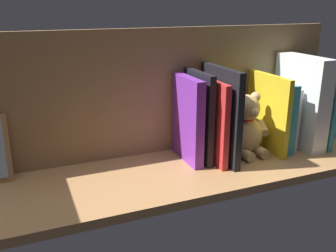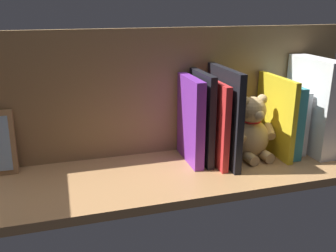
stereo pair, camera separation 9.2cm
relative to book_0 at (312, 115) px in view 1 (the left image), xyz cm
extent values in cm
cube|color=#A87A4C|center=(50.30, 4.64, -9.10)|extent=(115.48, 31.62, 2.20)
cube|color=olive|center=(50.30, -8.92, 9.46)|extent=(115.48, 1.50, 34.92)
cube|color=teal|center=(0.00, 0.00, 0.00)|extent=(1.58, 15.53, 16.00)
cube|color=teal|center=(2.53, 1.83, 2.35)|extent=(1.56, 19.19, 20.69)
cube|color=white|center=(6.83, 2.00, 5.39)|extent=(5.13, 19.34, 26.78)
cube|color=silver|center=(11.56, -0.51, 1.06)|extent=(2.41, 14.51, 18.13)
cube|color=teal|center=(15.06, 0.77, 2.01)|extent=(2.69, 17.07, 20.03)
cube|color=yellow|center=(18.10, 1.50, 3.07)|extent=(1.47, 18.53, 22.14)
ellipsoid|color=tan|center=(25.65, 2.11, -2.64)|extent=(10.77, 9.77, 10.71)
sphere|color=tan|center=(25.65, 2.11, 5.48)|extent=(7.37, 7.37, 7.37)
sphere|color=tan|center=(22.90, 1.92, 8.24)|extent=(2.85, 2.85, 2.85)
sphere|color=tan|center=(28.41, 2.29, 8.24)|extent=(2.85, 2.85, 2.85)
sphere|color=#DBB77F|center=(25.44, 5.23, 4.92)|extent=(2.85, 2.85, 2.85)
cylinder|color=tan|center=(20.48, 3.10, -0.77)|extent=(3.88, 5.75, 3.96)
cylinder|color=tan|center=(30.64, 3.79, -0.77)|extent=(4.43, 5.83, 3.96)
cylinder|color=tan|center=(22.94, 6.49, -6.58)|extent=(3.11, 4.20, 2.85)
cylinder|color=tan|center=(27.75, 6.81, -6.58)|extent=(3.11, 4.20, 2.85)
torus|color=red|center=(25.65, 2.11, 2.55)|extent=(5.21, 5.21, 0.84)
cube|color=black|center=(34.20, 2.23, 4.68)|extent=(1.84, 19.99, 25.36)
cube|color=red|center=(36.91, 1.45, 3.10)|extent=(1.68, 18.42, 22.21)
cube|color=black|center=(39.58, -0.05, 4.09)|extent=(1.75, 15.44, 24.18)
cube|color=purple|center=(42.68, -0.13, 3.50)|extent=(2.54, 15.27, 23.00)
camera|label=1|loc=(83.55, 85.60, 33.26)|focal=39.77mm
camera|label=2|loc=(74.85, 88.64, 33.26)|focal=39.77mm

